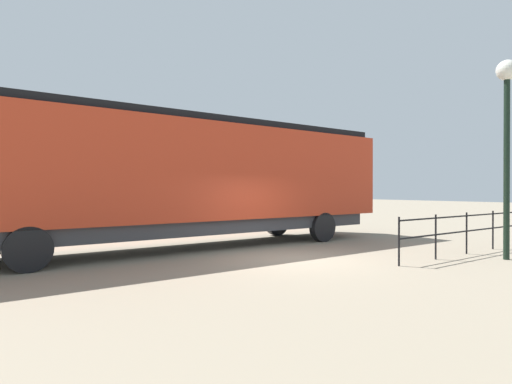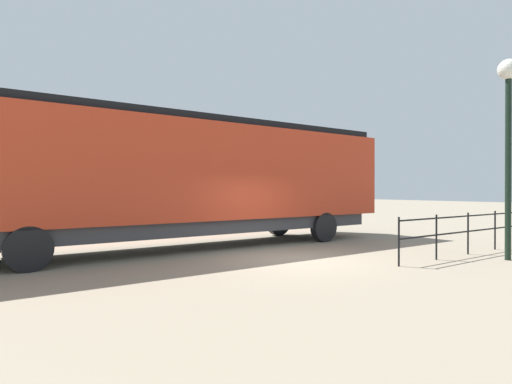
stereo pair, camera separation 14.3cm
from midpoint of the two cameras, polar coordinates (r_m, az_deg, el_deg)
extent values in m
plane|color=gray|center=(11.94, 5.43, -9.15)|extent=(120.00, 120.00, 0.00)
cube|color=red|center=(14.06, -8.90, 2.68)|extent=(3.04, 15.35, 3.08)
cube|color=black|center=(17.89, 9.91, 0.70)|extent=(2.92, 2.45, 2.16)
cube|color=black|center=(14.22, -8.90, 9.39)|extent=(2.74, 14.73, 0.24)
cube|color=#38383D|center=(14.10, -8.89, -4.52)|extent=(2.74, 14.12, 0.45)
cylinder|color=black|center=(17.93, 3.31, -4.19)|extent=(0.30, 1.10, 1.10)
cylinder|color=black|center=(15.90, 9.53, -4.78)|extent=(0.30, 1.10, 1.10)
cylinder|color=black|center=(14.07, -29.83, -5.49)|extent=(0.30, 1.10, 1.10)
cylinder|color=black|center=(11.36, -28.45, -6.87)|extent=(0.30, 1.10, 1.10)
cylinder|color=black|center=(13.59, 31.56, 2.84)|extent=(0.16, 0.16, 5.14)
sphere|color=silver|center=(13.98, 31.60, 14.14)|extent=(0.57, 0.57, 0.57)
cube|color=black|center=(14.97, 28.83, -2.77)|extent=(0.04, 8.56, 0.04)
cube|color=black|center=(15.00, 28.83, -4.56)|extent=(0.04, 8.56, 0.04)
cylinder|color=black|center=(11.32, 19.35, -6.45)|extent=(0.05, 0.05, 1.27)
cylinder|color=black|center=(12.75, 23.80, -5.69)|extent=(0.05, 0.05, 1.27)
cylinder|color=black|center=(14.24, 27.33, -5.07)|extent=(0.05, 0.05, 1.27)
cylinder|color=black|center=(15.78, 30.18, -4.55)|extent=(0.05, 0.05, 1.27)
camera|label=1|loc=(0.07, -89.66, 0.00)|focal=29.17mm
camera|label=2|loc=(0.07, 90.34, 0.00)|focal=29.17mm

